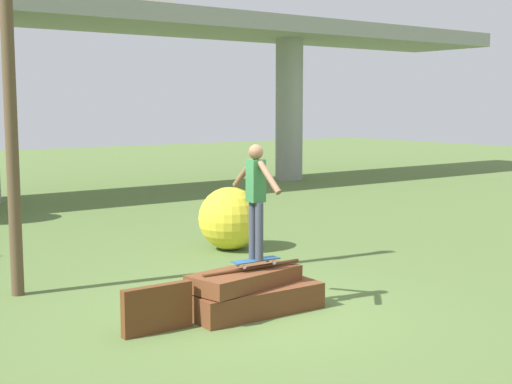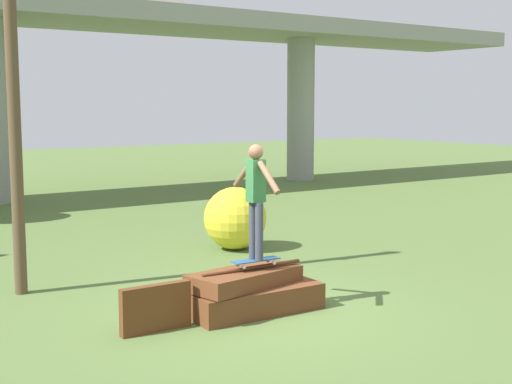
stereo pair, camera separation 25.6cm
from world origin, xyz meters
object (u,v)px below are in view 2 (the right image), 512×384
skater (256,193)px  utility_pole (11,43)px  bush_yellow_flowering (235,218)px  skateboard (256,261)px

skater → utility_pole: 4.52m
skater → bush_yellow_flowering: 4.67m
utility_pole → bush_yellow_flowering: (4.78, 1.00, -3.33)m
skateboard → bush_yellow_flowering: bearing=60.9°
utility_pole → skater: bearing=-49.1°
skater → utility_pole: size_ratio=0.22×
skater → utility_pole: bearing=130.9°
skater → utility_pole: utility_pole is taller
bush_yellow_flowering → skater: bearing=-119.1°
skateboard → skater: size_ratio=0.45×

